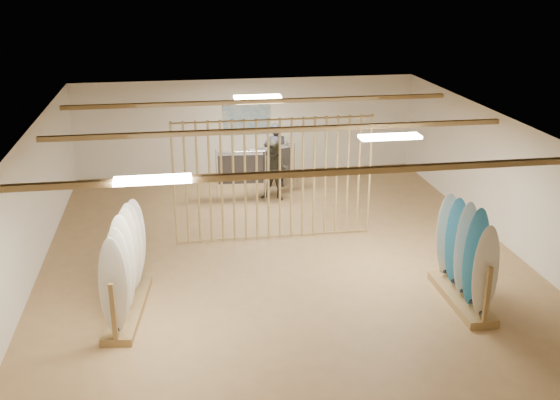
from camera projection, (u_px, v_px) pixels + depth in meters
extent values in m
plane|color=#AC8353|center=(280.00, 252.00, 14.23)|extent=(12.00, 12.00, 0.00)
plane|color=gray|center=(280.00, 126.00, 13.29)|extent=(12.00, 12.00, 0.00)
plane|color=white|center=(247.00, 126.00, 19.33)|extent=(12.00, 0.00, 12.00)
plane|color=white|center=(358.00, 344.00, 8.19)|extent=(12.00, 0.00, 12.00)
plane|color=white|center=(32.00, 204.00, 12.99)|extent=(0.00, 12.00, 12.00)
plane|color=white|center=(502.00, 179.00, 14.53)|extent=(0.00, 12.00, 12.00)
cube|color=#997745|center=(280.00, 130.00, 13.32)|extent=(9.50, 6.12, 0.10)
cube|color=white|center=(280.00, 129.00, 13.31)|extent=(1.20, 0.35, 0.06)
cylinder|color=tan|center=(174.00, 185.00, 14.17)|extent=(0.05, 0.05, 2.78)
cylinder|color=tan|center=(186.00, 184.00, 14.21)|extent=(0.05, 0.05, 2.78)
cylinder|color=tan|center=(198.00, 183.00, 14.25)|extent=(0.05, 0.05, 2.78)
cylinder|color=tan|center=(210.00, 183.00, 14.29)|extent=(0.05, 0.05, 2.78)
cylinder|color=tan|center=(222.00, 182.00, 14.33)|extent=(0.05, 0.05, 2.78)
cylinder|color=tan|center=(233.00, 182.00, 14.37)|extent=(0.05, 0.05, 2.78)
cylinder|color=tan|center=(245.00, 181.00, 14.41)|extent=(0.05, 0.05, 2.78)
cylinder|color=tan|center=(257.00, 180.00, 14.45)|extent=(0.05, 0.05, 2.78)
cylinder|color=tan|center=(268.00, 180.00, 14.49)|extent=(0.05, 0.05, 2.78)
cylinder|color=tan|center=(280.00, 179.00, 14.52)|extent=(0.05, 0.05, 2.78)
cylinder|color=tan|center=(291.00, 179.00, 14.56)|extent=(0.05, 0.05, 2.78)
cylinder|color=tan|center=(303.00, 178.00, 14.60)|extent=(0.05, 0.05, 2.78)
cylinder|color=tan|center=(314.00, 177.00, 14.64)|extent=(0.05, 0.05, 2.78)
cylinder|color=tan|center=(325.00, 177.00, 14.68)|extent=(0.05, 0.05, 2.78)
cylinder|color=tan|center=(337.00, 176.00, 14.72)|extent=(0.05, 0.05, 2.78)
cylinder|color=tan|center=(348.00, 176.00, 14.76)|extent=(0.05, 0.05, 2.78)
cylinder|color=tan|center=(359.00, 175.00, 14.80)|extent=(0.05, 0.05, 2.78)
cylinder|color=tan|center=(370.00, 175.00, 14.84)|extent=(0.05, 0.05, 2.78)
cube|color=#2D62A0|center=(247.00, 120.00, 19.25)|extent=(1.40, 0.03, 0.90)
cube|color=#997745|center=(128.00, 308.00, 11.74)|extent=(0.81, 2.39, 0.14)
cylinder|color=black|center=(125.00, 264.00, 11.45)|extent=(0.30, 2.28, 0.01)
ellipsoid|color=white|center=(113.00, 286.00, 10.51)|extent=(0.46, 0.11, 1.75)
ellipsoid|color=white|center=(118.00, 275.00, 10.87)|extent=(0.46, 0.11, 1.75)
ellipsoid|color=white|center=(122.00, 265.00, 11.24)|extent=(0.46, 0.11, 1.75)
ellipsoid|color=silver|center=(126.00, 256.00, 11.60)|extent=(0.46, 0.11, 1.75)
ellipsoid|color=white|center=(130.00, 247.00, 11.97)|extent=(0.46, 0.11, 1.75)
ellipsoid|color=white|center=(134.00, 239.00, 12.34)|extent=(0.46, 0.11, 1.75)
cube|color=#997745|center=(461.00, 298.00, 12.11)|extent=(0.56, 2.03, 0.14)
cylinder|color=black|center=(465.00, 254.00, 11.81)|extent=(0.04, 1.98, 0.01)
ellipsoid|color=silver|center=(486.00, 270.00, 11.03)|extent=(0.46, 0.06, 1.79)
ellipsoid|color=#2D8CD1|center=(476.00, 260.00, 11.41)|extent=(0.46, 0.06, 1.79)
ellipsoid|color=white|center=(466.00, 250.00, 11.79)|extent=(0.46, 0.06, 1.79)
ellipsoid|color=#2D8CD1|center=(457.00, 241.00, 12.16)|extent=(0.46, 0.06, 1.79)
ellipsoid|color=silver|center=(448.00, 233.00, 12.54)|extent=(0.46, 0.06, 1.79)
cylinder|color=silver|center=(240.00, 152.00, 16.97)|extent=(1.27, 0.11, 0.03)
cube|color=black|center=(241.00, 168.00, 17.11)|extent=(1.20, 0.40, 0.77)
cylinder|color=silver|center=(241.00, 175.00, 17.18)|extent=(0.03, 0.03, 1.36)
cylinder|color=silver|center=(270.00, 147.00, 17.39)|extent=(1.20, 0.52, 0.03)
cube|color=black|center=(271.00, 163.00, 17.53)|extent=(1.23, 0.76, 0.78)
cylinder|color=silver|center=(271.00, 170.00, 17.60)|extent=(0.03, 0.03, 1.38)
imported|color=#2A2831|center=(276.00, 151.00, 18.15)|extent=(0.79, 0.57, 2.07)
imported|color=#302F25|center=(275.00, 167.00, 17.11)|extent=(1.08, 0.98, 1.82)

